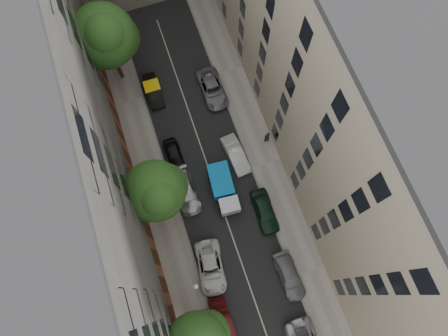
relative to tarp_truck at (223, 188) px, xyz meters
name	(u,v)px	position (x,y,z in m)	size (l,w,h in m)	color
ground	(213,181)	(-0.60, 1.35, -1.23)	(120.00, 120.00, 0.00)	#4C4C49
road_surface	(213,181)	(-0.60, 1.35, -1.22)	(8.00, 44.00, 0.02)	black
sidewalk_left	(159,199)	(-6.10, 1.35, -1.16)	(3.00, 44.00, 0.15)	gray
sidewalk_right	(266,163)	(4.90, 1.35, -1.16)	(3.00, 44.00, 0.15)	gray
building_left	(62,191)	(-11.60, 1.35, 8.77)	(8.00, 44.00, 20.00)	#4A4845
building_right	(346,100)	(10.40, 1.35, 8.77)	(8.00, 44.00, 20.00)	tan
tarp_truck	(223,188)	(0.00, 0.00, 0.00)	(2.29, 4.98, 2.24)	black
car_left_1	(223,323)	(-3.81, -11.18, -0.52)	(1.51, 4.33, 1.43)	#490E10
car_left_2	(211,268)	(-3.40, -6.45, -0.54)	(2.30, 4.99, 1.39)	silver
car_left_3	(186,191)	(-3.40, 1.03, -0.54)	(1.95, 4.80, 1.39)	#AFB0B4
car_left_4	(175,156)	(-3.40, 4.75, -0.58)	(1.55, 3.85, 1.31)	black
car_left_5	(153,91)	(-3.40, 12.35, -0.56)	(1.41, 4.06, 1.34)	black
car_right_1	(289,276)	(3.00, -9.45, -0.58)	(1.82, 4.48, 1.30)	slate
car_right_2	(265,211)	(3.00, -3.25, -0.48)	(1.78, 4.42, 1.51)	black
car_right_3	(236,155)	(2.30, 2.95, -0.53)	(1.50, 4.29, 1.41)	silver
car_right_4	(212,89)	(2.43, 10.56, -0.54)	(2.30, 4.99, 1.39)	slate
tree_mid	(157,192)	(-5.67, 0.41, 4.28)	(5.47, 5.22, 8.20)	#382619
tree_far	(106,38)	(-5.93, 15.25, 5.62)	(6.07, 5.91, 10.06)	#382619
lamp_post	(198,287)	(-4.80, -7.81, 2.93)	(0.36, 0.36, 6.53)	#175226
pedestrian	(267,137)	(5.80, 3.56, -0.18)	(0.66, 0.43, 1.81)	black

